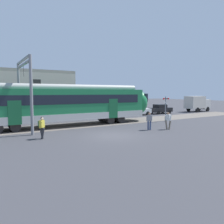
% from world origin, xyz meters
% --- Properties ---
extents(ground_plane, '(160.00, 160.00, 0.00)m').
position_xyz_m(ground_plane, '(0.00, 0.00, 0.00)').
color(ground_plane, '#38383D').
extents(pedestrian_yellow, '(0.51, 0.71, 1.67)m').
position_xyz_m(pedestrian_yellow, '(-5.24, 1.69, 0.99)').
color(pedestrian_yellow, '#28282D').
rests_on(pedestrian_yellow, ground).
extents(pedestrian_grey, '(0.68, 0.50, 1.67)m').
position_xyz_m(pedestrian_grey, '(4.22, 0.45, 0.99)').
color(pedestrian_grey, navy).
rests_on(pedestrian_grey, ground).
extents(pedestrian_white, '(0.68, 0.54, 1.67)m').
position_xyz_m(pedestrian_white, '(5.97, -0.20, 0.96)').
color(pedestrian_white, '#6B6051').
rests_on(pedestrian_white, ground).
extents(parked_car_white, '(4.04, 1.83, 1.54)m').
position_xyz_m(parked_car_white, '(11.50, 11.49, 0.78)').
color(parked_car_white, silver).
rests_on(parked_car_white, ground).
extents(parked_car_black, '(4.04, 1.84, 1.54)m').
position_xyz_m(parked_car_black, '(16.27, 11.58, 0.78)').
color(parked_car_black, black).
rests_on(parked_car_black, ground).
extents(box_truck, '(5.29, 2.19, 2.82)m').
position_xyz_m(box_truck, '(24.83, 11.05, 1.57)').
color(box_truck, beige).
rests_on(box_truck, ground).
extents(catenary_gantry, '(0.24, 6.64, 6.53)m').
position_xyz_m(catenary_gantry, '(-5.54, 6.81, 4.31)').
color(catenary_gantry, gray).
rests_on(catenary_gantry, ground).
extents(crossing_signal, '(0.96, 0.21, 3.00)m').
position_xyz_m(crossing_signal, '(9.82, 4.02, 2.01)').
color(crossing_signal, gray).
rests_on(crossing_signal, ground).
extents(background_building, '(16.50, 5.00, 9.20)m').
position_xyz_m(background_building, '(-5.98, 16.13, 3.21)').
color(background_building, beige).
rests_on(background_building, ground).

